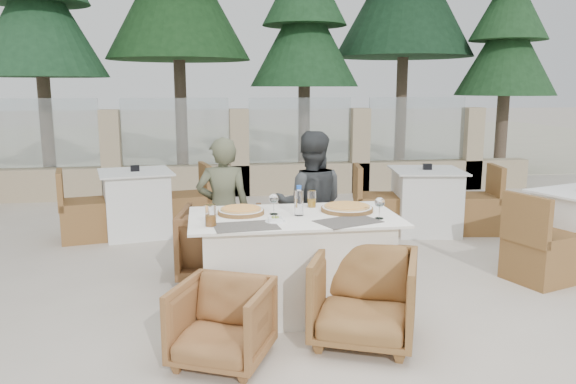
{
  "coord_description": "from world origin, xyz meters",
  "views": [
    {
      "loc": [
        -0.59,
        -4.26,
        1.75
      ],
      "look_at": [
        0.09,
        0.19,
        0.9
      ],
      "focal_mm": 35.0,
      "sensor_mm": 36.0,
      "label": 1
    }
  ],
  "objects": [
    {
      "name": "ground",
      "position": [
        0.0,
        0.0,
        0.0
      ],
      "size": [
        80.0,
        80.0,
        0.0
      ],
      "primitive_type": "plane",
      "color": "beige",
      "rests_on": "ground"
    },
    {
      "name": "beer_glass_right",
      "position": [
        0.29,
        0.19,
        0.84
      ],
      "size": [
        0.07,
        0.07,
        0.14
      ],
      "primitive_type": "cylinder",
      "rotation": [
        0.0,
        0.0,
        0.04
      ],
      "color": "gold",
      "rests_on": "dining_table"
    },
    {
      "name": "pine_mid_right",
      "position": [
        3.8,
        7.8,
        3.4
      ],
      "size": [
        2.99,
        2.99,
        6.8
      ],
      "primitive_type": "cone",
      "color": "#16361F",
      "rests_on": "ground"
    },
    {
      "name": "dining_table",
      "position": [
        0.09,
        -0.11,
        0.39
      ],
      "size": [
        1.6,
        0.9,
        0.77
      ],
      "primitive_type": null,
      "color": "white",
      "rests_on": "ground"
    },
    {
      "name": "armchair_near_left",
      "position": [
        -0.5,
        -0.88,
        0.27
      ],
      "size": [
        0.76,
        0.77,
        0.53
      ],
      "primitive_type": "imported",
      "rotation": [
        0.0,
        0.0,
        -0.43
      ],
      "color": "#936135",
      "rests_on": "ground"
    },
    {
      "name": "pine_far_right",
      "position": [
        5.5,
        6.5,
        2.25
      ],
      "size": [
        1.98,
        1.98,
        4.5
      ],
      "primitive_type": "cone",
      "color": "#204924",
      "rests_on": "ground"
    },
    {
      "name": "placemat_near_right",
      "position": [
        0.45,
        -0.36,
        0.77
      ],
      "size": [
        0.53,
        0.44,
        0.0
      ],
      "primitive_type": "cube",
      "rotation": [
        0.0,
        0.0,
        0.37
      ],
      "color": "#514B45",
      "rests_on": "dining_table"
    },
    {
      "name": "pine_far_left",
      "position": [
        -3.5,
        7.0,
        2.75
      ],
      "size": [
        2.42,
        2.42,
        5.5
      ],
      "primitive_type": "cone",
      "color": "#204A29",
      "rests_on": "ground"
    },
    {
      "name": "armchair_near_right",
      "position": [
        0.48,
        -0.72,
        0.32
      ],
      "size": [
        0.9,
        0.91,
        0.64
      ],
      "primitive_type": "imported",
      "rotation": [
        0.0,
        0.0,
        -0.4
      ],
      "color": "olive",
      "rests_on": "ground"
    },
    {
      "name": "pizza_right",
      "position": [
        0.54,
        -0.01,
        0.8
      ],
      "size": [
        0.52,
        0.52,
        0.05
      ],
      "primitive_type": "cylinder",
      "rotation": [
        0.0,
        0.0,
        -0.3
      ],
      "color": "#C7691B",
      "rests_on": "dining_table"
    },
    {
      "name": "armchair_far_left",
      "position": [
        -0.45,
        0.74,
        0.33
      ],
      "size": [
        0.82,
        0.84,
        0.67
      ],
      "primitive_type": "imported",
      "rotation": [
        0.0,
        0.0,
        2.99
      ],
      "color": "brown",
      "rests_on": "ground"
    },
    {
      "name": "olive_dish",
      "position": [
        -0.08,
        -0.29,
        0.79
      ],
      "size": [
        0.12,
        0.12,
        0.04
      ],
      "primitive_type": null,
      "rotation": [
        0.0,
        0.0,
        0.07
      ],
      "color": "white",
      "rests_on": "dining_table"
    },
    {
      "name": "placemat_near_left",
      "position": [
        -0.3,
        -0.39,
        0.77
      ],
      "size": [
        0.48,
        0.34,
        0.0
      ],
      "primitive_type": "cube",
      "rotation": [
        0.0,
        0.0,
        0.1
      ],
      "color": "#58524B",
      "rests_on": "dining_table"
    },
    {
      "name": "pizza_left",
      "position": [
        -0.31,
        0.02,
        0.79
      ],
      "size": [
        0.39,
        0.39,
        0.05
      ],
      "primitive_type": "cylinder",
      "rotation": [
        0.0,
        0.0,
        -0.08
      ],
      "color": "orange",
      "rests_on": "dining_table"
    },
    {
      "name": "diner_right",
      "position": [
        0.37,
        0.68,
        0.68
      ],
      "size": [
        0.74,
        0.62,
        1.36
      ],
      "primitive_type": "imported",
      "rotation": [
        0.0,
        0.0,
        2.98
      ],
      "color": "#343739",
      "rests_on": "ground"
    },
    {
      "name": "diner_left",
      "position": [
        -0.42,
        0.69,
        0.66
      ],
      "size": [
        0.49,
        0.33,
        1.31
      ],
      "primitive_type": "imported",
      "rotation": [
        0.0,
        0.0,
        3.12
      ],
      "color": "#555840",
      "rests_on": "ground"
    },
    {
      "name": "armchair_far_right",
      "position": [
        0.44,
        0.62,
        0.28
      ],
      "size": [
        0.63,
        0.64,
        0.56
      ],
      "primitive_type": "imported",
      "rotation": [
        0.0,
        0.0,
        3.09
      ],
      "color": "brown",
      "rests_on": "ground"
    },
    {
      "name": "pine_mid_left",
      "position": [
        -1.0,
        7.5,
        3.25
      ],
      "size": [
        2.86,
        2.86,
        6.5
      ],
      "primitive_type": "cone",
      "color": "#1B421D",
      "rests_on": "ground"
    },
    {
      "name": "perimeter_wall_far",
      "position": [
        0.0,
        4.8,
        0.8
      ],
      "size": [
        10.0,
        0.34,
        1.6
      ],
      "primitive_type": null,
      "color": "tan",
      "rests_on": "ground"
    },
    {
      "name": "wine_glass_centre",
      "position": [
        -0.06,
        -0.04,
        0.86
      ],
      "size": [
        0.09,
        0.09,
        0.18
      ],
      "primitive_type": null,
      "rotation": [
        0.0,
        0.0,
        0.22
      ],
      "color": "white",
      "rests_on": "dining_table"
    },
    {
      "name": "water_bottle",
      "position": [
        0.13,
        -0.1,
        0.89
      ],
      "size": [
        0.09,
        0.09,
        0.23
      ],
      "primitive_type": "cylinder",
      "rotation": [
        0.0,
        0.0,
        0.28
      ],
      "color": "#A5BFD9",
      "rests_on": "dining_table"
    },
    {
      "name": "beer_glass_left",
      "position": [
        -0.55,
        -0.33,
        0.85
      ],
      "size": [
        0.09,
        0.09,
        0.16
      ],
      "primitive_type": "cylinder",
      "rotation": [
        0.0,
        0.0,
        0.16
      ],
      "color": "#BF6C1A",
      "rests_on": "dining_table"
    },
    {
      "name": "bg_table_a",
      "position": [
        -1.38,
        2.46,
        0.39
      ],
      "size": [
        1.77,
        1.14,
        0.77
      ],
      "primitive_type": null,
      "rotation": [
        0.0,
        0.0,
        0.21
      ],
      "color": "white",
      "rests_on": "ground"
    },
    {
      "name": "wine_glass_corner",
      "position": [
        0.71,
        -0.3,
        0.86
      ],
      "size": [
        0.08,
        0.08,
        0.18
      ],
      "primitive_type": null,
      "rotation": [
        0.0,
        0.0,
        -0.08
      ],
      "color": "white",
      "rests_on": "dining_table"
    },
    {
      "name": "pine_centre",
      "position": [
        1.5,
        7.2,
        2.5
      ],
      "size": [
        2.2,
        2.2,
        5.0
      ],
      "primitive_type": "cone",
      "color": "#1F4824",
      "rests_on": "ground"
    },
    {
      "name": "sand_patch",
      "position": [
        0.0,
        14.0,
        0.01
      ],
      "size": [
        30.0,
        16.0,
        0.01
      ],
      "primitive_type": "cube",
      "color": "beige",
      "rests_on": "ground"
    },
    {
      "name": "bg_table_b",
      "position": [
        2.07,
        2.06,
        0.39
      ],
      "size": [
        1.75,
        1.06,
        0.77
      ],
      "primitive_type": null,
      "rotation": [
        0.0,
        0.0,
        -0.15
      ],
      "color": "silver",
      "rests_on": "ground"
    }
  ]
}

